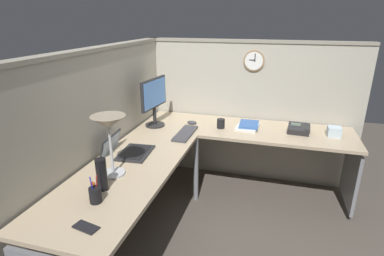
{
  "coord_description": "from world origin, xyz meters",
  "views": [
    {
      "loc": [
        -2.53,
        -0.56,
        1.81
      ],
      "look_at": [
        -0.09,
        0.13,
        0.89
      ],
      "focal_mm": 28.71,
      "sensor_mm": 36.0,
      "label": 1
    }
  ],
  "objects_px": {
    "tissue_box": "(334,132)",
    "coffee_mug": "(221,124)",
    "computer_mouse": "(192,122)",
    "thermos_flask": "(102,174)",
    "pen_cup": "(95,195)",
    "cell_phone": "(86,227)",
    "desk_lamp_dome": "(109,127)",
    "book_stack": "(248,126)",
    "keyboard": "(185,133)",
    "wall_clock": "(254,61)",
    "office_phone": "(299,129)",
    "monitor": "(154,99)",
    "laptop": "(125,150)"
  },
  "relations": [
    {
      "from": "pen_cup",
      "to": "wall_clock",
      "type": "relative_size",
      "value": 0.82
    },
    {
      "from": "book_stack",
      "to": "wall_clock",
      "type": "distance_m",
      "value": 0.7
    },
    {
      "from": "desk_lamp_dome",
      "to": "book_stack",
      "type": "height_order",
      "value": "desk_lamp_dome"
    },
    {
      "from": "computer_mouse",
      "to": "thermos_flask",
      "type": "distance_m",
      "value": 1.45
    },
    {
      "from": "computer_mouse",
      "to": "coffee_mug",
      "type": "height_order",
      "value": "coffee_mug"
    },
    {
      "from": "computer_mouse",
      "to": "pen_cup",
      "type": "distance_m",
      "value": 1.58
    },
    {
      "from": "book_stack",
      "to": "wall_clock",
      "type": "height_order",
      "value": "wall_clock"
    },
    {
      "from": "pen_cup",
      "to": "cell_phone",
      "type": "bearing_deg",
      "value": -160.0
    },
    {
      "from": "laptop",
      "to": "coffee_mug",
      "type": "height_order",
      "value": "laptop"
    },
    {
      "from": "desk_lamp_dome",
      "to": "tissue_box",
      "type": "distance_m",
      "value": 2.1
    },
    {
      "from": "computer_mouse",
      "to": "coffee_mug",
      "type": "bearing_deg",
      "value": -97.02
    },
    {
      "from": "computer_mouse",
      "to": "pen_cup",
      "type": "relative_size",
      "value": 0.58
    },
    {
      "from": "monitor",
      "to": "coffee_mug",
      "type": "height_order",
      "value": "monitor"
    },
    {
      "from": "laptop",
      "to": "office_phone",
      "type": "relative_size",
      "value": 1.86
    },
    {
      "from": "desk_lamp_dome",
      "to": "coffee_mug",
      "type": "xyz_separation_m",
      "value": [
        1.19,
        -0.56,
        -0.32
      ]
    },
    {
      "from": "desk_lamp_dome",
      "to": "computer_mouse",
      "type": "bearing_deg",
      "value": -11.3
    },
    {
      "from": "coffee_mug",
      "to": "desk_lamp_dome",
      "type": "bearing_deg",
      "value": 154.58
    },
    {
      "from": "monitor",
      "to": "office_phone",
      "type": "relative_size",
      "value": 2.29
    },
    {
      "from": "cell_phone",
      "to": "monitor",
      "type": "bearing_deg",
      "value": 20.93
    },
    {
      "from": "laptop",
      "to": "coffee_mug",
      "type": "bearing_deg",
      "value": -38.69
    },
    {
      "from": "pen_cup",
      "to": "cell_phone",
      "type": "relative_size",
      "value": 1.25
    },
    {
      "from": "office_phone",
      "to": "wall_clock",
      "type": "bearing_deg",
      "value": 56.36
    },
    {
      "from": "keyboard",
      "to": "office_phone",
      "type": "relative_size",
      "value": 1.97
    },
    {
      "from": "pen_cup",
      "to": "thermos_flask",
      "type": "height_order",
      "value": "thermos_flask"
    },
    {
      "from": "laptop",
      "to": "office_phone",
      "type": "distance_m",
      "value": 1.69
    },
    {
      "from": "computer_mouse",
      "to": "office_phone",
      "type": "bearing_deg",
      "value": -88.27
    },
    {
      "from": "keyboard",
      "to": "coffee_mug",
      "type": "xyz_separation_m",
      "value": [
        0.28,
        -0.3,
        0.04
      ]
    },
    {
      "from": "book_stack",
      "to": "coffee_mug",
      "type": "distance_m",
      "value": 0.29
    },
    {
      "from": "desk_lamp_dome",
      "to": "wall_clock",
      "type": "bearing_deg",
      "value": -27.23
    },
    {
      "from": "computer_mouse",
      "to": "wall_clock",
      "type": "height_order",
      "value": "wall_clock"
    },
    {
      "from": "laptop",
      "to": "computer_mouse",
      "type": "bearing_deg",
      "value": -21.58
    },
    {
      "from": "thermos_flask",
      "to": "office_phone",
      "type": "bearing_deg",
      "value": -41.56
    },
    {
      "from": "monitor",
      "to": "wall_clock",
      "type": "distance_m",
      "value": 1.13
    },
    {
      "from": "wall_clock",
      "to": "thermos_flask",
      "type": "bearing_deg",
      "value": 156.48
    },
    {
      "from": "keyboard",
      "to": "computer_mouse",
      "type": "xyz_separation_m",
      "value": [
        0.32,
        0.02,
        0.01
      ]
    },
    {
      "from": "computer_mouse",
      "to": "pen_cup",
      "type": "xyz_separation_m",
      "value": [
        -1.57,
        0.17,
        0.04
      ]
    },
    {
      "from": "tissue_box",
      "to": "coffee_mug",
      "type": "bearing_deg",
      "value": 93.91
    },
    {
      "from": "monitor",
      "to": "thermos_flask",
      "type": "relative_size",
      "value": 2.27
    },
    {
      "from": "thermos_flask",
      "to": "tissue_box",
      "type": "xyz_separation_m",
      "value": [
        1.46,
        -1.61,
        -0.06
      ]
    },
    {
      "from": "monitor",
      "to": "keyboard",
      "type": "distance_m",
      "value": 0.5
    },
    {
      "from": "thermos_flask",
      "to": "monitor",
      "type": "bearing_deg",
      "value": 6.7
    },
    {
      "from": "desk_lamp_dome",
      "to": "book_stack",
      "type": "xyz_separation_m",
      "value": [
        1.27,
        -0.83,
        -0.34
      ]
    },
    {
      "from": "pen_cup",
      "to": "tissue_box",
      "type": "height_order",
      "value": "pen_cup"
    },
    {
      "from": "computer_mouse",
      "to": "coffee_mug",
      "type": "distance_m",
      "value": 0.32
    },
    {
      "from": "computer_mouse",
      "to": "tissue_box",
      "type": "xyz_separation_m",
      "value": [
        0.03,
        -1.4,
        0.03
      ]
    },
    {
      "from": "laptop",
      "to": "pen_cup",
      "type": "height_order",
      "value": "pen_cup"
    },
    {
      "from": "desk_lamp_dome",
      "to": "book_stack",
      "type": "bearing_deg",
      "value": -33.25
    },
    {
      "from": "office_phone",
      "to": "book_stack",
      "type": "distance_m",
      "value": 0.5
    },
    {
      "from": "computer_mouse",
      "to": "office_phone",
      "type": "relative_size",
      "value": 0.48
    },
    {
      "from": "monitor",
      "to": "desk_lamp_dome",
      "type": "relative_size",
      "value": 1.12
    }
  ]
}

